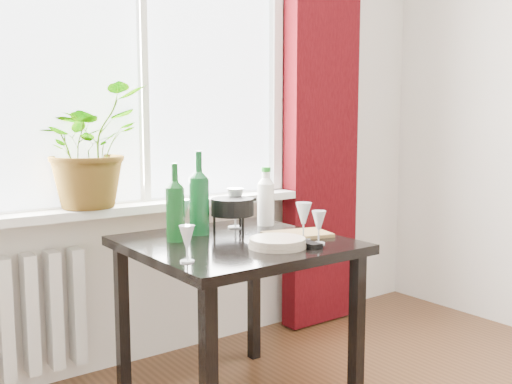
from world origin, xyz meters
TOP-DOWN VIEW (x-y plane):
  - window at (0.00, 2.22)m, footprint 1.72×0.08m
  - windowsill at (0.00, 2.15)m, footprint 1.72×0.20m
  - curtain at (1.12, 2.12)m, footprint 0.50×0.12m
  - table at (0.10, 1.55)m, footprint 0.85×0.85m
  - potted_plant at (-0.30, 2.16)m, footprint 0.67×0.64m
  - wine_bottle_left at (-0.11, 1.69)m, footprint 0.10×0.10m
  - wine_bottle_right at (0.04, 1.75)m, footprint 0.10×0.10m
  - bottle_amber at (0.09, 1.85)m, footprint 0.08×0.08m
  - cleaning_bottle at (0.42, 1.76)m, footprint 0.09×0.09m
  - wineglass_front_right at (0.34, 1.39)m, footprint 0.07×0.07m
  - wineglass_far_right at (0.34, 1.29)m, footprint 0.07×0.07m
  - wineglass_back_center at (0.26, 1.79)m, footprint 0.09×0.09m
  - wineglass_back_left at (0.01, 1.84)m, footprint 0.08×0.08m
  - wineglass_front_left at (-0.25, 1.34)m, footprint 0.07×0.07m
  - plate_stack at (0.16, 1.34)m, footprint 0.26×0.26m
  - fondue_pot at (0.20, 1.73)m, footprint 0.27×0.25m
  - tv_remote at (0.27, 1.30)m, footprint 0.07×0.18m
  - cutting_board at (0.37, 1.46)m, footprint 0.32×0.24m

SIDE VIEW (x-z plane):
  - table at x=0.10m, z-range 0.28..1.02m
  - cutting_board at x=0.37m, z-range 0.74..0.75m
  - tv_remote at x=0.27m, z-range 0.74..0.76m
  - plate_stack at x=0.16m, z-range 0.74..0.78m
  - wineglass_front_left at x=-0.25m, z-range 0.74..0.88m
  - wineglass_far_right at x=0.34m, z-range 0.74..0.88m
  - wineglass_back_left at x=0.01m, z-range 0.74..0.89m
  - fondue_pot at x=0.20m, z-range 0.74..0.89m
  - wineglass_front_right at x=0.34m, z-range 0.74..0.90m
  - windowsill at x=0.00m, z-range 0.80..0.84m
  - wineglass_back_center at x=0.26m, z-range 0.74..0.93m
  - bottle_amber at x=0.09m, z-range 0.74..1.00m
  - cleaning_bottle at x=0.42m, z-range 0.74..1.03m
  - wine_bottle_left at x=-0.11m, z-range 0.74..1.08m
  - wine_bottle_right at x=0.04m, z-range 0.74..1.12m
  - potted_plant at x=-0.30m, z-range 0.84..1.42m
  - curtain at x=1.12m, z-range 0.01..2.58m
  - window at x=0.00m, z-range 0.79..2.41m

